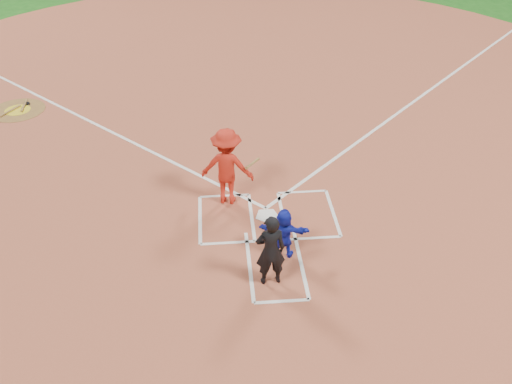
{
  "coord_description": "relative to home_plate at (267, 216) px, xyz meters",
  "views": [
    {
      "loc": [
        -1.2,
        -10.71,
        8.22
      ],
      "look_at": [
        -0.3,
        -0.4,
        1.0
      ],
      "focal_mm": 40.0,
      "sensor_mm": 36.0,
      "label": 1
    }
  ],
  "objects": [
    {
      "name": "ground",
      "position": [
        0.0,
        0.0,
        -0.02
      ],
      "size": [
        120.0,
        120.0,
        0.0
      ],
      "primitive_type": "plane",
      "color": "#175314",
      "rests_on": "ground"
    },
    {
      "name": "home_plate_dirt",
      "position": [
        0.0,
        6.0,
        -0.01
      ],
      "size": [
        28.0,
        28.0,
        0.01
      ],
      "primitive_type": "cylinder",
      "color": "#9B4932",
      "rests_on": "ground"
    },
    {
      "name": "bat_weight_donut",
      "position": [
        -7.13,
        6.59,
        0.03
      ],
      "size": [
        0.19,
        0.19,
        0.05
      ],
      "primitive_type": "torus",
      "color": "black",
      "rests_on": "on_deck_circle"
    },
    {
      "name": "chalk_markings",
      "position": [
        0.0,
        5.29,
        -0.01
      ],
      "size": [
        28.35,
        17.32,
        0.01
      ],
      "color": "white",
      "rests_on": "home_plate_dirt"
    },
    {
      "name": "on_deck_logo",
      "position": [
        -7.33,
        6.19,
        0.0
      ],
      "size": [
        0.8,
        0.8,
        0.0
      ],
      "primitive_type": "cylinder",
      "color": "gold",
      "rests_on": "on_deck_circle"
    },
    {
      "name": "on_deck_circle",
      "position": [
        -7.33,
        6.19,
        -0.0
      ],
      "size": [
        1.7,
        1.7,
        0.01
      ],
      "primitive_type": "cylinder",
      "color": "brown",
      "rests_on": "home_plate_dirt"
    },
    {
      "name": "catcher",
      "position": [
        0.2,
        -1.4,
        0.58
      ],
      "size": [
        1.14,
        0.58,
        1.18
      ],
      "primitive_type": "imported",
      "rotation": [
        0.0,
        0.0,
        2.92
      ],
      "color": "#1622B6",
      "rests_on": "home_plate_dirt"
    },
    {
      "name": "umpire",
      "position": [
        -0.17,
        -2.21,
        0.82
      ],
      "size": [
        0.64,
        0.46,
        1.66
      ],
      "primitive_type": "imported",
      "rotation": [
        0.0,
        0.0,
        3.24
      ],
      "color": "black",
      "rests_on": "home_plate_dirt"
    },
    {
      "name": "on_deck_bat_b",
      "position": [
        -7.53,
        6.09,
        0.03
      ],
      "size": [
        0.49,
        0.75,
        0.06
      ],
      "primitive_type": "cylinder",
      "rotation": [
        1.57,
        0.0,
        -0.55
      ],
      "color": "olive",
      "rests_on": "on_deck_circle"
    },
    {
      "name": "home_plate",
      "position": [
        0.0,
        0.0,
        0.0
      ],
      "size": [
        0.6,
        0.6,
        0.02
      ],
      "primitive_type": "cylinder",
      "rotation": [
        0.0,
        0.0,
        3.14
      ],
      "color": "white",
      "rests_on": "home_plate_dirt"
    },
    {
      "name": "batter_at_plate",
      "position": [
        -0.9,
        0.71,
        0.97
      ],
      "size": [
        1.51,
        1.03,
        1.96
      ],
      "color": "red",
      "rests_on": "home_plate_dirt"
    },
    {
      "name": "on_deck_bat_a",
      "position": [
        -7.18,
        6.44,
        0.03
      ],
      "size": [
        0.1,
        0.84,
        0.06
      ],
      "primitive_type": "cylinder",
      "rotation": [
        1.57,
        0.0,
        0.04
      ],
      "color": "olive",
      "rests_on": "on_deck_circle"
    }
  ]
}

